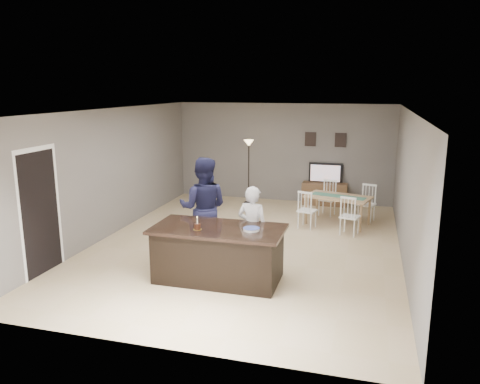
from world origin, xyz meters
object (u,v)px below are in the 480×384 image
(man, at_px, (203,208))
(floor_lamp, at_px, (249,154))
(woman, at_px, (252,229))
(birthday_cake, at_px, (197,226))
(plate_stack, at_px, (251,229))
(dining_table, at_px, (338,201))
(television, at_px, (325,173))
(tv_console, at_px, (324,194))
(kitchen_island, at_px, (218,253))

(man, xyz_separation_m, floor_lamp, (-0.22, 4.23, 0.41))
(woman, height_order, man, man)
(birthday_cake, height_order, plate_stack, birthday_cake)
(dining_table, bearing_deg, television, 119.73)
(birthday_cake, relative_size, dining_table, 0.11)
(plate_stack, relative_size, dining_table, 0.14)
(television, height_order, man, man)
(television, distance_m, floor_lamp, 2.13)
(man, relative_size, floor_lamp, 1.08)
(man, xyz_separation_m, plate_stack, (1.16, -0.96, -0.03))
(tv_console, height_order, man, man)
(man, bearing_deg, woman, 149.48)
(woman, distance_m, plate_stack, 0.59)
(television, height_order, birthday_cake, television)
(dining_table, bearing_deg, tv_console, 120.26)
(floor_lamp, bearing_deg, television, 12.71)
(woman, bearing_deg, kitchen_island, 60.81)
(birthday_cake, xyz_separation_m, plate_stack, (0.85, 0.19, -0.03))
(tv_console, relative_size, man, 0.63)
(woman, bearing_deg, tv_console, -89.09)
(tv_console, relative_size, dining_table, 0.63)
(tv_console, distance_m, woman, 5.10)
(man, xyz_separation_m, dining_table, (2.27, 2.82, -0.39))
(television, xyz_separation_m, plate_stack, (-0.64, -5.64, 0.06))
(kitchen_island, xyz_separation_m, woman, (0.44, 0.55, 0.30))
(birthday_cake, bearing_deg, dining_table, 63.72)
(dining_table, bearing_deg, woman, -95.41)
(kitchen_island, bearing_deg, tv_console, 77.84)
(tv_console, bearing_deg, plate_stack, -96.54)
(kitchen_island, height_order, television, television)
(kitchen_island, bearing_deg, dining_table, 66.12)
(kitchen_island, distance_m, tv_console, 5.70)
(man, relative_size, birthday_cake, 8.75)
(plate_stack, height_order, dining_table, plate_stack)
(birthday_cake, bearing_deg, man, 105.31)
(tv_console, xyz_separation_m, plate_stack, (-0.64, -5.57, 0.62))
(kitchen_island, height_order, floor_lamp, floor_lamp)
(woman, xyz_separation_m, man, (-1.04, 0.41, 0.20))
(woman, relative_size, birthday_cake, 6.94)
(kitchen_island, relative_size, woman, 1.43)
(woman, bearing_deg, birthday_cake, 55.01)
(dining_table, bearing_deg, man, -113.38)
(kitchen_island, xyz_separation_m, dining_table, (1.67, 3.78, 0.10))
(tv_console, bearing_deg, dining_table, -75.22)
(tv_console, xyz_separation_m, television, (0.00, 0.07, 0.56))
(dining_table, bearing_deg, kitchen_island, -98.40)
(tv_console, height_order, floor_lamp, floor_lamp)
(kitchen_island, height_order, birthday_cake, birthday_cake)
(woman, bearing_deg, man, -11.81)
(plate_stack, bearing_deg, television, 83.54)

